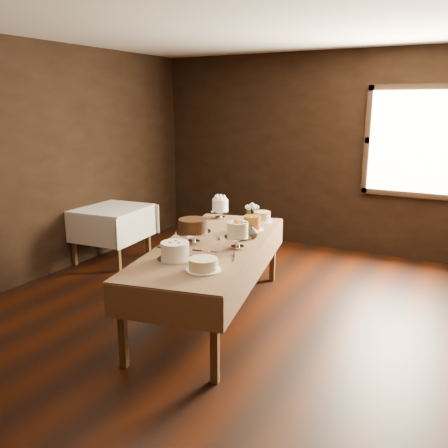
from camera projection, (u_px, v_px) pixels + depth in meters
floor at (214, 322)px, 4.66m from camera, size 5.00×6.00×0.01m
ceiling at (212, 15)px, 3.97m from camera, size 5.00×6.00×0.01m
wall_back at (317, 152)px, 6.86m from camera, size 5.00×0.02×2.80m
wall_left at (26, 164)px, 5.49m from camera, size 0.02×6.00×2.80m
window at (414, 142)px, 6.16m from camera, size 1.10×0.05×1.30m
display_table at (212, 249)px, 4.64m from camera, size 1.45×2.59×0.76m
side_table at (110, 214)px, 6.34m from camera, size 0.96×0.96×0.74m
cake_meringue at (220, 209)px, 5.63m from camera, size 0.26×0.26×0.24m
cake_speckled at (262, 217)px, 5.48m from camera, size 0.25×0.25×0.12m
cake_caramel at (252, 223)px, 5.12m from camera, size 0.24×0.24×0.15m
cake_chocolate at (193, 232)px, 4.64m from camera, size 0.39×0.39×0.25m
cake_flowers at (238, 236)px, 4.47m from camera, size 0.26×0.26×0.26m
cake_swirl at (175, 251)px, 4.14m from camera, size 0.35×0.35×0.16m
cake_cream at (203, 265)px, 3.87m from camera, size 0.29×0.29×0.10m
cake_server_a at (209, 252)px, 4.37m from camera, size 0.24×0.08×0.01m
cake_server_b at (233, 259)px, 4.16m from camera, size 0.13×0.23×0.01m
cake_server_c at (218, 236)px, 4.90m from camera, size 0.15×0.22×0.01m
cake_server_e at (174, 249)px, 4.46m from camera, size 0.24×0.08×0.01m
flower_vase at (252, 232)px, 4.79m from camera, size 0.19×0.19×0.14m
flower_bouquet at (252, 213)px, 4.75m from camera, size 0.14×0.14×0.20m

